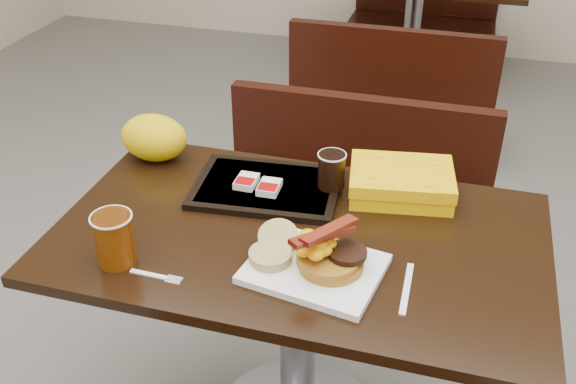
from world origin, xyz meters
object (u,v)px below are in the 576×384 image
(table_near, at_px, (298,342))
(bench_far_n, at_px, (423,9))
(bench_near_n, at_px, (348,211))
(hashbrown_sleeve_left, at_px, (247,181))
(coffee_cup_far, at_px, (331,170))
(clamshell, at_px, (401,182))
(platter, at_px, (314,269))
(pancake_stack, at_px, (331,261))
(fork, at_px, (149,274))
(tray, at_px, (267,187))
(table_far, at_px, (411,39))
(paper_bag, at_px, (154,138))
(bench_far_s, at_px, (394,86))
(coffee_cup_near, at_px, (115,239))
(hashbrown_sleeve_right, at_px, (269,187))
(knife, at_px, (407,288))

(table_near, xyz_separation_m, bench_far_n, (0.00, 3.30, -0.02))
(bench_near_n, height_order, hashbrown_sleeve_left, hashbrown_sleeve_left)
(coffee_cup_far, bearing_deg, hashbrown_sleeve_left, -166.30)
(table_near, xyz_separation_m, clamshell, (0.22, 0.24, 0.41))
(bench_near_n, xyz_separation_m, coffee_cup_far, (0.03, -0.50, 0.46))
(bench_far_n, distance_m, platter, 3.46)
(pancake_stack, xyz_separation_m, fork, (-0.39, -0.12, -0.03))
(bench_near_n, distance_m, tray, 0.68)
(table_near, xyz_separation_m, table_far, (0.00, 2.60, 0.00))
(platter, xyz_separation_m, paper_bag, (-0.58, 0.38, 0.06))
(bench_far_n, bearing_deg, table_far, -90.00)
(bench_far_s, bearing_deg, paper_bag, -106.87)
(bench_near_n, bearing_deg, fork, -106.57)
(coffee_cup_near, height_order, clamshell, coffee_cup_near)
(pancake_stack, distance_m, fork, 0.41)
(fork, height_order, paper_bag, paper_bag)
(table_near, distance_m, paper_bag, 0.71)
(coffee_cup_near, height_order, hashbrown_sleeve_right, coffee_cup_near)
(fork, distance_m, coffee_cup_far, 0.56)
(hashbrown_sleeve_left, bearing_deg, paper_bag, 163.00)
(hashbrown_sleeve_left, xyz_separation_m, paper_bag, (-0.31, 0.10, 0.04))
(fork, distance_m, knife, 0.58)
(bench_far_s, height_order, tray, tray)
(coffee_cup_far, distance_m, paper_bag, 0.54)
(knife, relative_size, coffee_cup_far, 1.77)
(hashbrown_sleeve_left, bearing_deg, clamshell, 13.27)
(table_far, bearing_deg, hashbrown_sleeve_left, -94.36)
(hashbrown_sleeve_right, bearing_deg, bench_far_n, 85.93)
(coffee_cup_near, relative_size, hashbrown_sleeve_left, 1.71)
(knife, xyz_separation_m, hashbrown_sleeve_right, (-0.40, 0.28, 0.03))
(bench_far_n, height_order, knife, knife)
(platter, bearing_deg, bench_far_s, 101.31)
(table_near, relative_size, bench_far_n, 1.20)
(knife, bearing_deg, bench_far_s, -173.03)
(tray, height_order, clamshell, clamshell)
(tray, xyz_separation_m, hashbrown_sleeve_right, (0.02, -0.03, 0.02))
(hashbrown_sleeve_right, height_order, paper_bag, paper_bag)
(fork, height_order, knife, same)
(bench_far_n, height_order, coffee_cup_far, coffee_cup_far)
(knife, bearing_deg, bench_near_n, -162.35)
(knife, bearing_deg, hashbrown_sleeve_right, -125.57)
(coffee_cup_far, distance_m, clamshell, 0.19)
(platter, bearing_deg, pancake_stack, 23.49)
(knife, bearing_deg, bench_far_n, -176.22)
(pancake_stack, relative_size, paper_bag, 0.76)
(clamshell, distance_m, paper_bag, 0.72)
(knife, distance_m, hashbrown_sleeve_right, 0.49)
(pancake_stack, bearing_deg, paper_bag, 148.47)
(tray, bearing_deg, bench_near_n, 70.93)
(hashbrown_sleeve_left, relative_size, coffee_cup_far, 0.74)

